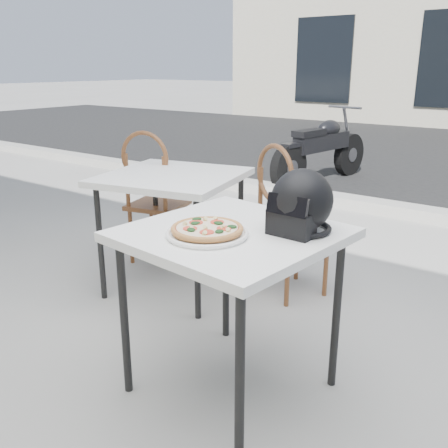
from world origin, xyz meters
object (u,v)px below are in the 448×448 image
Objects in this scene: cafe_chair_main at (286,213)px; cafe_table_side at (172,185)px; plate at (207,234)px; pizza at (207,229)px; motorcycle at (322,150)px; cafe_table_main at (232,246)px; helmet at (301,204)px; cafe_chair_side at (153,191)px.

cafe_chair_main is 0.76m from cafe_table_side.
cafe_chair_main is (-0.27, 1.16, -0.23)m from plate.
pizza reaches higher than cafe_table_side.
cafe_chair_main is at bearing -59.07° from motorcycle.
cafe_table_main is 0.48× the size of motorcycle.
pizza is (-0.04, -0.13, 0.10)m from cafe_table_main.
motorcycle is (-1.28, 3.23, -0.15)m from cafe_chair_main.
helmet is 0.28× the size of cafe_table_side.
cafe_table_main is 2.72× the size of pizza.
cafe_table_main is at bearing 131.36° from cafe_chair_main.
plate is at bearing 127.44° from cafe_chair_side.
cafe_chair_main is at bearing 170.13° from cafe_chair_side.
plate is 0.37× the size of cafe_chair_side.
cafe_chair_main is at bearing 103.16° from pizza.
helmet is at bearing 45.48° from pizza.
cafe_table_side is (-0.97, 0.70, 0.01)m from cafe_table_main.
cafe_table_side is at bearing 138.36° from plate.
pizza is 0.41m from helmet.
cafe_chair_main is at bearing 124.16° from helmet.
motorcycle is (-1.83, 4.11, -0.49)m from helmet.
plate is at bearing -41.64° from cafe_table_side.
cafe_chair_main is at bearing 106.55° from cafe_table_main.
cafe_table_side is at bearing 157.83° from helmet.
pizza is at bearing -41.64° from cafe_table_side.
cafe_table_side is 3.63m from motorcycle.
plate is 0.20× the size of motorcycle.
cafe_chair_main is 0.99× the size of cafe_chair_side.
motorcycle is at bearing 110.36° from cafe_table_main.
cafe_chair_side is 0.54× the size of motorcycle.
helmet is 4.52m from motorcycle.
plate is 1.75m from cafe_chair_side.
cafe_table_main is 4.56m from motorcycle.
cafe_table_main is 0.89× the size of cafe_chair_side.
pizza is at bearing -105.92° from cafe_table_main.
cafe_chair_main is (-0.55, 0.88, -0.34)m from helmet.
motorcycle reaches higher than cafe_table_main.
pizza is 1.19× the size of helmet.
cafe_chair_main reaches higher than pizza.
plate is at bearing 127.96° from cafe_chair_main.
helmet is at bearing 45.50° from plate.
motorcycle is (-1.55, 4.39, -0.40)m from pizza.
plate reaches higher than cafe_table_side.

